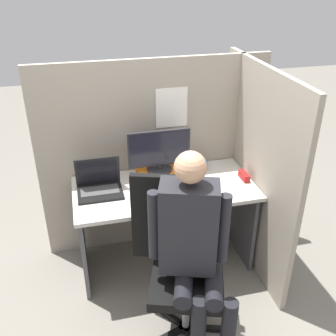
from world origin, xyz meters
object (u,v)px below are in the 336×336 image
laptop (99,186)px  office_chair (177,258)px  monitor (159,151)px  paper_box (160,174)px  person (193,244)px  carrot_toy (190,200)px  coffee_mug (202,165)px  stapler (244,176)px

laptop → office_chair: size_ratio=0.30×
monitor → paper_box: bearing=-90.0°
person → laptop: bearing=120.9°
paper_box → monitor: 0.20m
monitor → office_chair: 0.86m
paper_box → carrot_toy: (0.13, -0.40, -0.02)m
laptop → office_chair: office_chair is taller
carrot_toy → coffee_mug: 0.50m
carrot_toy → monitor: bearing=107.9°
paper_box → laptop: (-0.48, -0.10, 0.02)m
laptop → carrot_toy: size_ratio=2.12×
stapler → coffee_mug: bearing=140.9°
monitor → coffee_mug: size_ratio=5.58×
stapler → person: bearing=-131.4°
stapler → coffee_mug: coffee_mug is taller
office_chair → coffee_mug: size_ratio=12.64×
monitor → laptop: (-0.48, -0.10, -0.18)m
stapler → person: person is taller
stapler → laptop: bearing=176.0°
carrot_toy → office_chair: size_ratio=0.14×
office_chair → person: person is taller
carrot_toy → person: bearing=-104.3°
carrot_toy → person: person is taller
monitor → person: bearing=-89.9°
monitor → laptop: 0.52m
laptop → coffee_mug: laptop is taller
monitor → laptop: monitor is taller
person → office_chair: bearing=108.4°
office_chair → stapler: bearing=39.3°
stapler → carrot_toy: size_ratio=0.85×
paper_box → office_chair: size_ratio=0.32×
monitor → person: 0.92m
person → coffee_mug: bearing=68.9°
office_chair → coffee_mug: bearing=62.1°
carrot_toy → office_chair: 0.44m
laptop → monitor: bearing=12.4°
monitor → person: size_ratio=0.36×
carrot_toy → coffee_mug: size_ratio=1.79×
monitor → carrot_toy: (0.13, -0.40, -0.21)m
paper_box → stapler: paper_box is taller
stapler → monitor: bearing=164.0°
paper_box → person: person is taller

